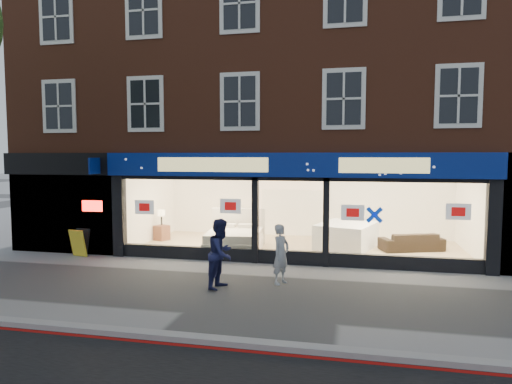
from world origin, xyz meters
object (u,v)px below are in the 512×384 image
(sofa, at_px, (411,241))
(pedestrian_blue, at_px, (221,253))
(a_board, at_px, (80,243))
(display_bed, at_px, (235,239))
(mattress_stack, at_px, (347,235))
(pedestrian_grey, at_px, (281,254))

(sofa, distance_m, pedestrian_blue, 7.16)
(a_board, bearing_deg, display_bed, 31.02)
(display_bed, bearing_deg, pedestrian_blue, -86.59)
(mattress_stack, distance_m, sofa, 2.10)
(display_bed, bearing_deg, pedestrian_grey, -65.16)
(sofa, xyz_separation_m, a_board, (-10.42, -2.72, 0.05))
(mattress_stack, xyz_separation_m, pedestrian_blue, (-2.89, -5.14, 0.34))
(pedestrian_grey, bearing_deg, pedestrian_blue, 143.84)
(display_bed, bearing_deg, sofa, 3.36)
(display_bed, xyz_separation_m, pedestrian_blue, (0.75, -4.07, 0.40))
(display_bed, distance_m, pedestrian_blue, 4.15)
(sofa, bearing_deg, mattress_stack, -20.63)
(mattress_stack, bearing_deg, sofa, -0.70)
(display_bed, height_order, mattress_stack, display_bed)
(display_bed, distance_m, sofa, 5.84)
(mattress_stack, height_order, pedestrian_blue, pedestrian_blue)
(mattress_stack, distance_m, pedestrian_grey, 4.73)
(a_board, height_order, pedestrian_blue, pedestrian_blue)
(sofa, bearing_deg, pedestrian_grey, 30.75)
(display_bed, xyz_separation_m, mattress_stack, (3.64, 1.07, 0.06))
(display_bed, bearing_deg, mattress_stack, 9.45)
(display_bed, relative_size, sofa, 1.20)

